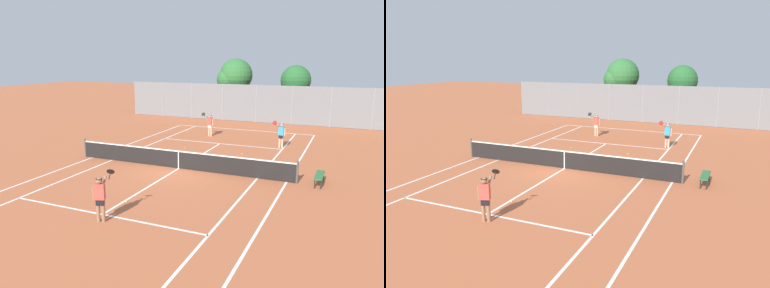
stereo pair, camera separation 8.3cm
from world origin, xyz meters
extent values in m
plane|color=#B25B38|center=(0.00, 0.00, 0.00)|extent=(120.00, 120.00, 0.00)
cube|color=white|center=(0.00, 11.90, 0.00)|extent=(11.00, 0.10, 0.01)
cube|color=white|center=(-5.50, 0.00, 0.00)|extent=(0.10, 23.80, 0.01)
cube|color=white|center=(5.50, 0.00, 0.00)|extent=(0.10, 23.80, 0.01)
cube|color=white|center=(-4.13, 0.00, 0.00)|extent=(0.10, 23.80, 0.01)
cube|color=white|center=(4.13, 0.00, 0.00)|extent=(0.10, 23.80, 0.01)
cube|color=white|center=(0.00, -6.40, 0.00)|extent=(8.26, 0.10, 0.01)
cube|color=white|center=(0.00, 6.40, 0.00)|extent=(8.26, 0.10, 0.01)
cube|color=white|center=(0.00, 0.00, 0.00)|extent=(0.10, 12.80, 0.01)
cylinder|color=#474C47|center=(-5.95, 0.00, 0.53)|extent=(0.10, 0.10, 1.07)
cylinder|color=#474C47|center=(5.95, 0.00, 0.53)|extent=(0.10, 0.10, 1.07)
cube|color=black|center=(0.00, 0.00, 0.46)|extent=(11.90, 0.02, 0.89)
cube|color=white|center=(0.00, 0.00, 0.92)|extent=(11.90, 0.03, 0.06)
cube|color=white|center=(0.00, 0.00, 0.44)|extent=(0.05, 0.03, 0.89)
cylinder|color=#936B4C|center=(0.26, -6.94, 0.41)|extent=(0.13, 0.13, 0.82)
cylinder|color=#936B4C|center=(0.43, -6.88, 0.41)|extent=(0.13, 0.13, 0.82)
cube|color=black|center=(0.34, -6.91, 0.74)|extent=(0.32, 0.27, 0.24)
cube|color=#D84C3F|center=(0.34, -6.91, 1.10)|extent=(0.39, 0.31, 0.56)
sphere|color=#936B4C|center=(0.34, -6.91, 1.49)|extent=(0.22, 0.22, 0.22)
cylinder|color=black|center=(0.34, -6.91, 1.56)|extent=(0.23, 0.23, 0.02)
cylinder|color=#936B4C|center=(0.13, -6.99, 1.04)|extent=(0.08, 0.08, 0.52)
cylinder|color=#936B4C|center=(0.41, -6.74, 1.39)|extent=(0.23, 0.46, 0.35)
cylinder|color=black|center=(0.45, -6.45, 1.55)|extent=(0.12, 0.25, 0.22)
cylinder|color=black|center=(0.41, -6.33, 1.66)|extent=(0.33, 0.28, 0.23)
cylinder|color=#D8A884|center=(-1.43, 8.50, 0.41)|extent=(0.13, 0.13, 0.82)
cylinder|color=#D8A884|center=(-1.61, 8.53, 0.41)|extent=(0.13, 0.13, 0.82)
cube|color=beige|center=(-1.52, 8.52, 0.74)|extent=(0.31, 0.23, 0.24)
cube|color=#D84C3F|center=(-1.52, 8.52, 1.10)|extent=(0.37, 0.26, 0.56)
sphere|color=#D8A884|center=(-1.52, 8.52, 1.49)|extent=(0.22, 0.22, 0.22)
cylinder|color=black|center=(-1.52, 8.52, 1.56)|extent=(0.23, 0.23, 0.02)
cylinder|color=#D8A884|center=(-1.31, 8.48, 1.04)|extent=(0.08, 0.08, 0.52)
cylinder|color=#D8A884|center=(-1.67, 8.40, 1.39)|extent=(0.16, 0.46, 0.35)
cylinder|color=black|center=(-1.85, 8.17, 1.55)|extent=(0.08, 0.25, 0.22)
cylinder|color=black|center=(-1.87, 8.05, 1.66)|extent=(0.31, 0.24, 0.23)
cylinder|color=#D8A884|center=(4.04, 6.80, 0.41)|extent=(0.13, 0.13, 0.82)
cylinder|color=#D8A884|center=(3.87, 6.84, 0.41)|extent=(0.13, 0.13, 0.82)
cube|color=black|center=(3.95, 6.82, 0.74)|extent=(0.31, 0.24, 0.24)
cube|color=#3399D8|center=(3.95, 6.82, 1.10)|extent=(0.38, 0.27, 0.56)
sphere|color=#D8A884|center=(3.95, 6.82, 1.49)|extent=(0.22, 0.22, 0.22)
cylinder|color=black|center=(3.95, 6.82, 1.56)|extent=(0.23, 0.23, 0.02)
cylinder|color=#D8A884|center=(4.17, 6.77, 1.04)|extent=(0.08, 0.08, 0.52)
cylinder|color=#D8A884|center=(3.80, 6.71, 1.39)|extent=(0.18, 0.46, 0.35)
cylinder|color=maroon|center=(3.61, 6.49, 1.55)|extent=(0.09, 0.25, 0.22)
cylinder|color=maroon|center=(3.58, 6.37, 1.66)|extent=(0.32, 0.26, 0.23)
sphere|color=#D1DB33|center=(2.18, 4.16, 0.03)|extent=(0.07, 0.07, 0.07)
sphere|color=#D1DB33|center=(-1.55, 4.18, 0.03)|extent=(0.07, 0.07, 0.07)
sphere|color=#D1DB33|center=(-3.85, 9.61, 0.03)|extent=(0.07, 0.07, 0.07)
sphere|color=#D1DB33|center=(0.14, -5.05, 0.03)|extent=(0.07, 0.07, 0.07)
cube|color=#2D6638|center=(6.89, 0.27, 0.44)|extent=(0.36, 1.50, 0.05)
cylinder|color=#262626|center=(6.76, -0.37, 0.21)|extent=(0.05, 0.05, 0.41)
cylinder|color=#262626|center=(6.76, 0.91, 0.21)|extent=(0.05, 0.05, 0.41)
cylinder|color=#262626|center=(7.02, -0.37, 0.21)|extent=(0.05, 0.05, 0.41)
cylinder|color=#262626|center=(7.02, 0.91, 0.21)|extent=(0.05, 0.05, 0.41)
cylinder|color=gray|center=(-12.54, 15.94, 1.67)|extent=(0.08, 0.08, 3.34)
cylinder|color=gray|center=(-9.40, 15.94, 1.67)|extent=(0.08, 0.08, 3.34)
cylinder|color=gray|center=(-6.27, 15.94, 1.67)|extent=(0.08, 0.08, 3.34)
cylinder|color=gray|center=(-3.13, 15.94, 1.67)|extent=(0.08, 0.08, 3.34)
cylinder|color=gray|center=(0.00, 15.94, 1.67)|extent=(0.08, 0.08, 3.34)
cylinder|color=gray|center=(3.13, 15.94, 1.67)|extent=(0.08, 0.08, 3.34)
cylinder|color=gray|center=(6.27, 15.94, 1.67)|extent=(0.08, 0.08, 3.34)
cylinder|color=gray|center=(9.40, 15.94, 1.67)|extent=(0.08, 0.08, 3.34)
cube|color=slate|center=(0.00, 15.94, 1.67)|extent=(25.08, 0.02, 3.30)
cylinder|color=brown|center=(-2.49, 17.79, 1.48)|extent=(0.23, 0.23, 2.95)
sphere|color=#2D6B33|center=(-2.49, 17.79, 4.04)|extent=(3.11, 3.11, 3.11)
sphere|color=#2D6B33|center=(-3.09, 17.41, 3.65)|extent=(2.24, 2.24, 2.24)
cylinder|color=brown|center=(2.89, 18.81, 1.34)|extent=(0.23, 0.23, 2.68)
sphere|color=#26602D|center=(2.89, 18.81, 3.64)|extent=(2.74, 2.74, 2.74)
sphere|color=#26602D|center=(2.98, 18.69, 3.29)|extent=(1.54, 1.54, 1.54)
camera|label=1|loc=(8.08, -16.72, 5.51)|focal=35.00mm
camera|label=2|loc=(8.15, -16.68, 5.51)|focal=35.00mm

